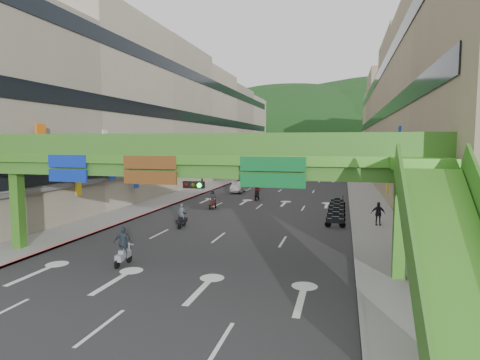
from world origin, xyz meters
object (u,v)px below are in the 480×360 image
object	(u,v)px
scooter_rider_mid	(257,191)
car_yellow	(281,179)
overpass_near	(197,170)
scooter_rider_near	(182,217)
pedestrian_red	(418,255)
car_silver	(238,187)

from	to	relation	value
scooter_rider_mid	car_yellow	xyz separation A→B (m)	(-0.08, 18.97, -0.36)
overpass_near	scooter_rider_mid	bearing A→B (deg)	94.81
scooter_rider_near	pedestrian_red	size ratio (longest dim) A/B	1.23
car_yellow	pedestrian_red	bearing A→B (deg)	-81.54
overpass_near	scooter_rider_near	xyz separation A→B (m)	(-4.70, 9.06, -4.33)
overpass_near	car_yellow	distance (m)	44.29
car_silver	overpass_near	bearing A→B (deg)	-84.56
overpass_near	car_silver	distance (m)	32.28
scooter_rider_near	car_silver	distance (m)	22.38
overpass_near	scooter_rider_near	distance (m)	11.09
scooter_rider_near	scooter_rider_mid	world-z (taller)	scooter_rider_mid
scooter_rider_mid	car_yellow	bearing A→B (deg)	90.23
scooter_rider_near	car_yellow	size ratio (longest dim) A/B	0.44
scooter_rider_mid	pedestrian_red	size ratio (longest dim) A/B	1.38
overpass_near	car_yellow	world-z (taller)	overpass_near
car_silver	pedestrian_red	world-z (taller)	pedestrian_red
car_yellow	overpass_near	bearing A→B (deg)	-96.70
scooter_rider_mid	car_yellow	world-z (taller)	scooter_rider_mid
scooter_rider_near	car_silver	world-z (taller)	scooter_rider_near
car_silver	pedestrian_red	bearing A→B (deg)	-64.44
overpass_near	pedestrian_red	xyz separation A→B (m)	(11.27, 2.62, -4.43)
scooter_rider_mid	car_silver	world-z (taller)	scooter_rider_mid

